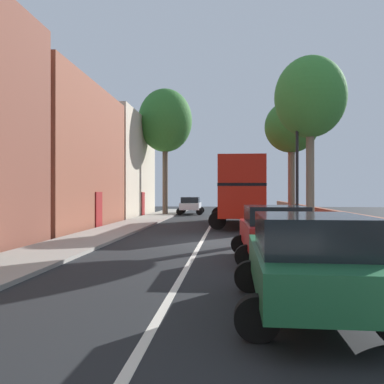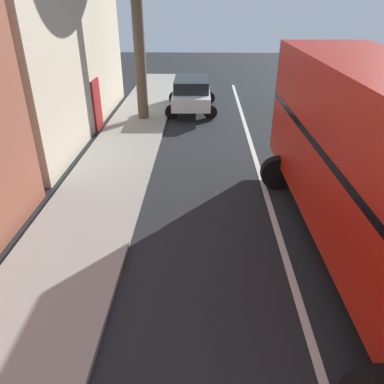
{
  "view_description": "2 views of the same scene",
  "coord_description": "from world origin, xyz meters",
  "px_view_note": "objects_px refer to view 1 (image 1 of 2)",
  "views": [
    {
      "loc": [
        1.16,
        -16.68,
        2.06
      ],
      "look_at": [
        -0.94,
        5.64,
        2.09
      ],
      "focal_mm": 37.22,
      "sensor_mm": 36.0,
      "label": 1
    },
    {
      "loc": [
        -1.9,
        2.31,
        5.26
      ],
      "look_at": [
        -2.11,
        8.94,
        1.71
      ],
      "focal_mm": 34.83,
      "sensor_mm": 36.0,
      "label": 2
    }
  ],
  "objects_px": {
    "double_decker_bus": "(238,188)",
    "parked_car_red_right_0": "(274,230)",
    "parked_car_green_right_3": "(309,258)",
    "lamppost_right": "(297,155)",
    "parked_car_white_left_2": "(191,204)",
    "street_tree_left_0": "(165,121)",
    "street_tree_right_3": "(310,98)",
    "street_tree_right_1": "(291,128)"
  },
  "relations": [
    {
      "from": "parked_car_green_right_3",
      "to": "lamppost_right",
      "type": "xyz_separation_m",
      "value": [
        1.8,
        12.01,
        2.85
      ]
    },
    {
      "from": "parked_car_green_right_3",
      "to": "lamppost_right",
      "type": "distance_m",
      "value": 12.48
    },
    {
      "from": "parked_car_white_left_2",
      "to": "street_tree_right_3",
      "type": "height_order",
      "value": "street_tree_right_3"
    },
    {
      "from": "street_tree_left_0",
      "to": "street_tree_right_1",
      "type": "distance_m",
      "value": 13.68
    },
    {
      "from": "parked_car_green_right_3",
      "to": "street_tree_right_1",
      "type": "height_order",
      "value": "street_tree_right_1"
    },
    {
      "from": "street_tree_right_3",
      "to": "parked_car_white_left_2",
      "type": "bearing_deg",
      "value": 112.18
    },
    {
      "from": "double_decker_bus",
      "to": "parked_car_red_right_0",
      "type": "distance_m",
      "value": 13.69
    },
    {
      "from": "double_decker_bus",
      "to": "parked_car_red_right_0",
      "type": "height_order",
      "value": "double_decker_bus"
    },
    {
      "from": "lamppost_right",
      "to": "parked_car_white_left_2",
      "type": "bearing_deg",
      "value": 109.97
    },
    {
      "from": "double_decker_bus",
      "to": "lamppost_right",
      "type": "distance_m",
      "value": 7.46
    },
    {
      "from": "double_decker_bus",
      "to": "parked_car_green_right_3",
      "type": "relative_size",
      "value": 2.34
    },
    {
      "from": "street_tree_left_0",
      "to": "lamppost_right",
      "type": "height_order",
      "value": "street_tree_left_0"
    },
    {
      "from": "double_decker_bus",
      "to": "parked_car_green_right_3",
      "type": "bearing_deg",
      "value": -87.57
    },
    {
      "from": "street_tree_right_1",
      "to": "lamppost_right",
      "type": "height_order",
      "value": "street_tree_right_1"
    },
    {
      "from": "parked_car_red_right_0",
      "to": "lamppost_right",
      "type": "distance_m",
      "value": 7.55
    },
    {
      "from": "street_tree_left_0",
      "to": "lamppost_right",
      "type": "distance_m",
      "value": 19.89
    },
    {
      "from": "parked_car_white_left_2",
      "to": "parked_car_green_right_3",
      "type": "relative_size",
      "value": 1.0
    },
    {
      "from": "double_decker_bus",
      "to": "parked_car_white_left_2",
      "type": "xyz_separation_m",
      "value": [
        -4.2,
        11.86,
        -1.42
      ]
    },
    {
      "from": "street_tree_right_1",
      "to": "street_tree_right_3",
      "type": "distance_m",
      "value": 7.61
    },
    {
      "from": "lamppost_right",
      "to": "street_tree_right_3",
      "type": "bearing_deg",
      "value": 29.27
    },
    {
      "from": "street_tree_left_0",
      "to": "parked_car_white_left_2",
      "type": "bearing_deg",
      "value": 36.51
    },
    {
      "from": "double_decker_bus",
      "to": "street_tree_right_1",
      "type": "xyz_separation_m",
      "value": [
        3.56,
        1.14,
        4.0
      ]
    },
    {
      "from": "street_tree_left_0",
      "to": "street_tree_right_1",
      "type": "relative_size",
      "value": 1.42
    },
    {
      "from": "parked_car_red_right_0",
      "to": "street_tree_right_1",
      "type": "xyz_separation_m",
      "value": [
        2.76,
        14.73,
        5.41
      ]
    },
    {
      "from": "double_decker_bus",
      "to": "parked_car_white_left_2",
      "type": "height_order",
      "value": "double_decker_bus"
    },
    {
      "from": "parked_car_red_right_0",
      "to": "street_tree_right_3",
      "type": "xyz_separation_m",
      "value": [
        2.47,
        7.13,
        5.58
      ]
    },
    {
      "from": "double_decker_bus",
      "to": "lamppost_right",
      "type": "relative_size",
      "value": 1.65
    },
    {
      "from": "parked_car_red_right_0",
      "to": "street_tree_right_1",
      "type": "distance_m",
      "value": 15.93
    },
    {
      "from": "double_decker_bus",
      "to": "street_tree_right_1",
      "type": "relative_size",
      "value": 1.29
    },
    {
      "from": "double_decker_bus",
      "to": "street_tree_right_1",
      "type": "height_order",
      "value": "street_tree_right_1"
    },
    {
      "from": "parked_car_red_right_0",
      "to": "parked_car_white_left_2",
      "type": "bearing_deg",
      "value": 101.11
    },
    {
      "from": "parked_car_white_left_2",
      "to": "parked_car_red_right_0",
      "type": "bearing_deg",
      "value": -78.89
    },
    {
      "from": "parked_car_white_left_2",
      "to": "street_tree_left_0",
      "type": "distance_m",
      "value": 8.14
    },
    {
      "from": "parked_car_white_left_2",
      "to": "street_tree_right_1",
      "type": "distance_m",
      "value": 14.31
    },
    {
      "from": "parked_car_white_left_2",
      "to": "street_tree_right_3",
      "type": "distance_m",
      "value": 20.57
    },
    {
      "from": "parked_car_green_right_3",
      "to": "lamppost_right",
      "type": "relative_size",
      "value": 0.71
    },
    {
      "from": "parked_car_white_left_2",
      "to": "lamppost_right",
      "type": "distance_m",
      "value": 20.11
    },
    {
      "from": "street_tree_right_3",
      "to": "street_tree_right_1",
      "type": "bearing_deg",
      "value": 87.8
    },
    {
      "from": "parked_car_red_right_0",
      "to": "street_tree_left_0",
      "type": "height_order",
      "value": "street_tree_left_0"
    },
    {
      "from": "parked_car_white_left_2",
      "to": "street_tree_right_1",
      "type": "height_order",
      "value": "street_tree_right_1"
    },
    {
      "from": "street_tree_left_0",
      "to": "street_tree_right_1",
      "type": "bearing_deg",
      "value": -42.43
    },
    {
      "from": "double_decker_bus",
      "to": "parked_car_green_right_3",
      "type": "distance_m",
      "value": 18.93
    }
  ]
}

